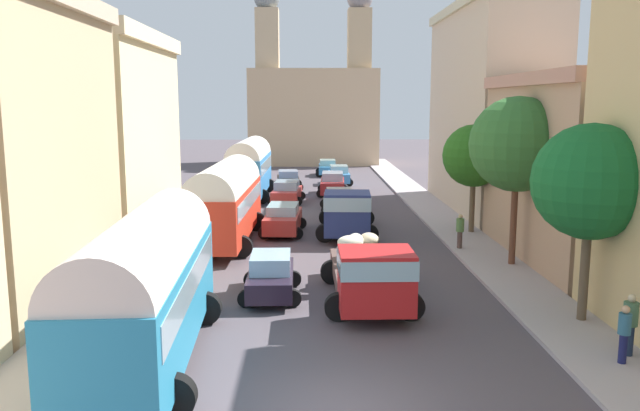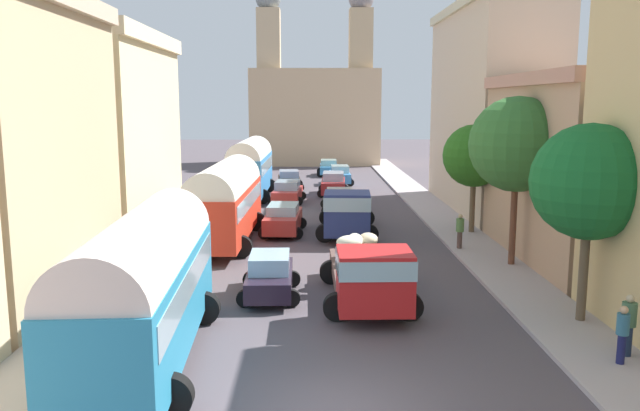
{
  "view_description": "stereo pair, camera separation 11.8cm",
  "coord_description": "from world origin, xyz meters",
  "px_view_note": "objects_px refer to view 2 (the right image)",
  "views": [
    {
      "loc": [
        -0.57,
        -13.02,
        6.81
      ],
      "look_at": [
        0.0,
        18.21,
        1.71
      ],
      "focal_mm": 35.6,
      "sensor_mm": 36.0,
      "label": 1
    },
    {
      "loc": [
        -0.46,
        -13.02,
        6.81
      ],
      "look_at": [
        0.0,
        18.21,
        1.71
      ],
      "focal_mm": 35.6,
      "sensor_mm": 36.0,
      "label": 2
    }
  ],
  "objects_px": {
    "cargo_truck_0": "(369,272)",
    "pedestrian_1": "(628,323)",
    "parked_bus_0": "(145,281)",
    "cargo_truck_1": "(348,212)",
    "parked_bus_2": "(250,165)",
    "car_2": "(340,175)",
    "car_0": "(340,200)",
    "car_6": "(287,192)",
    "car_5": "(283,219)",
    "pedestrian_2": "(622,333)",
    "car_1": "(333,184)",
    "car_3": "(329,168)",
    "car_4": "(270,275)",
    "car_7": "(289,180)",
    "pedestrian_0": "(460,230)",
    "parked_bus_1": "(225,199)"
  },
  "relations": [
    {
      "from": "parked_bus_0",
      "to": "cargo_truck_1",
      "type": "distance_m",
      "value": 16.99
    },
    {
      "from": "car_2",
      "to": "car_5",
      "type": "relative_size",
      "value": 0.86
    },
    {
      "from": "parked_bus_2",
      "to": "car_3",
      "type": "xyz_separation_m",
      "value": [
        6.01,
        13.75,
        -1.59
      ]
    },
    {
      "from": "car_0",
      "to": "car_6",
      "type": "xyz_separation_m",
      "value": [
        -3.41,
        3.79,
        0.02
      ]
    },
    {
      "from": "parked_bus_2",
      "to": "car_0",
      "type": "height_order",
      "value": "parked_bus_2"
    },
    {
      "from": "car_7",
      "to": "car_3",
      "type": "bearing_deg",
      "value": 70.08
    },
    {
      "from": "parked_bus_0",
      "to": "car_2",
      "type": "relative_size",
      "value": 2.54
    },
    {
      "from": "cargo_truck_1",
      "to": "car_2",
      "type": "height_order",
      "value": "cargo_truck_1"
    },
    {
      "from": "cargo_truck_0",
      "to": "pedestrian_1",
      "type": "height_order",
      "value": "cargo_truck_0"
    },
    {
      "from": "car_1",
      "to": "pedestrian_1",
      "type": "xyz_separation_m",
      "value": [
        6.73,
        -30.55,
        0.18
      ]
    },
    {
      "from": "parked_bus_2",
      "to": "car_2",
      "type": "distance_m",
      "value": 10.06
    },
    {
      "from": "parked_bus_0",
      "to": "cargo_truck_1",
      "type": "xyz_separation_m",
      "value": [
        6.16,
        15.81,
        -0.93
      ]
    },
    {
      "from": "parked_bus_0",
      "to": "cargo_truck_0",
      "type": "height_order",
      "value": "parked_bus_0"
    },
    {
      "from": "car_6",
      "to": "car_7",
      "type": "distance_m",
      "value": 6.75
    },
    {
      "from": "car_3",
      "to": "pedestrian_0",
      "type": "relative_size",
      "value": 2.24
    },
    {
      "from": "parked_bus_2",
      "to": "car_3",
      "type": "bearing_deg",
      "value": 66.39
    },
    {
      "from": "car_0",
      "to": "parked_bus_1",
      "type": "bearing_deg",
      "value": -124.13
    },
    {
      "from": "car_2",
      "to": "pedestrian_0",
      "type": "height_order",
      "value": "pedestrian_0"
    },
    {
      "from": "parked_bus_2",
      "to": "pedestrian_2",
      "type": "height_order",
      "value": "parked_bus_2"
    },
    {
      "from": "car_0",
      "to": "pedestrian_1",
      "type": "xyz_separation_m",
      "value": [
        6.58,
        -23.25,
        0.3
      ]
    },
    {
      "from": "parked_bus_0",
      "to": "car_2",
      "type": "distance_m",
      "value": 37.36
    },
    {
      "from": "car_0",
      "to": "pedestrian_1",
      "type": "distance_m",
      "value": 24.17
    },
    {
      "from": "parked_bus_1",
      "to": "car_4",
      "type": "height_order",
      "value": "parked_bus_1"
    },
    {
      "from": "pedestrian_1",
      "to": "cargo_truck_1",
      "type": "bearing_deg",
      "value": 112.49
    },
    {
      "from": "car_0",
      "to": "car_1",
      "type": "relative_size",
      "value": 0.97
    },
    {
      "from": "parked_bus_2",
      "to": "cargo_truck_0",
      "type": "relative_size",
      "value": 1.34
    },
    {
      "from": "cargo_truck_0",
      "to": "parked_bus_1",
      "type": "bearing_deg",
      "value": 121.42
    },
    {
      "from": "pedestrian_2",
      "to": "cargo_truck_1",
      "type": "bearing_deg",
      "value": 110.59
    },
    {
      "from": "cargo_truck_1",
      "to": "pedestrian_0",
      "type": "distance_m",
      "value": 5.94
    },
    {
      "from": "car_6",
      "to": "cargo_truck_1",
      "type": "bearing_deg",
      "value": -72.92
    },
    {
      "from": "cargo_truck_0",
      "to": "car_6",
      "type": "xyz_separation_m",
      "value": [
        -3.53,
        22.53,
        -0.47
      ]
    },
    {
      "from": "cargo_truck_1",
      "to": "car_4",
      "type": "height_order",
      "value": "cargo_truck_1"
    },
    {
      "from": "car_7",
      "to": "pedestrian_2",
      "type": "xyz_separation_m",
      "value": [
        9.7,
        -34.32,
        0.21
      ]
    },
    {
      "from": "car_3",
      "to": "car_1",
      "type": "bearing_deg",
      "value": -90.03
    },
    {
      "from": "parked_bus_1",
      "to": "car_2",
      "type": "height_order",
      "value": "parked_bus_1"
    },
    {
      "from": "parked_bus_2",
      "to": "car_1",
      "type": "height_order",
      "value": "parked_bus_2"
    },
    {
      "from": "car_3",
      "to": "pedestrian_2",
      "type": "xyz_separation_m",
      "value": [
        6.31,
        -43.67,
        0.22
      ]
    },
    {
      "from": "pedestrian_1",
      "to": "pedestrian_2",
      "type": "height_order",
      "value": "pedestrian_1"
    },
    {
      "from": "car_1",
      "to": "cargo_truck_0",
      "type": "bearing_deg",
      "value": -89.41
    },
    {
      "from": "car_1",
      "to": "car_7",
      "type": "bearing_deg",
      "value": 136.18
    },
    {
      "from": "parked_bus_0",
      "to": "car_0",
      "type": "relative_size",
      "value": 2.26
    },
    {
      "from": "car_2",
      "to": "car_7",
      "type": "bearing_deg",
      "value": -145.11
    },
    {
      "from": "car_6",
      "to": "pedestrian_1",
      "type": "bearing_deg",
      "value": -69.72
    },
    {
      "from": "parked_bus_2",
      "to": "pedestrian_1",
      "type": "height_order",
      "value": "parked_bus_2"
    },
    {
      "from": "cargo_truck_0",
      "to": "cargo_truck_1",
      "type": "xyz_separation_m",
      "value": [
        -0.07,
        11.26,
        0.09
      ]
    },
    {
      "from": "pedestrian_0",
      "to": "car_7",
      "type": "bearing_deg",
      "value": 112.01
    },
    {
      "from": "car_3",
      "to": "car_4",
      "type": "xyz_separation_m",
      "value": [
        -3.12,
        -37.37,
        0.01
      ]
    },
    {
      "from": "cargo_truck_0",
      "to": "car_6",
      "type": "distance_m",
      "value": 22.81
    },
    {
      "from": "pedestrian_0",
      "to": "car_2",
      "type": "bearing_deg",
      "value": 100.43
    },
    {
      "from": "car_0",
      "to": "car_1",
      "type": "bearing_deg",
      "value": 91.15
    }
  ]
}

